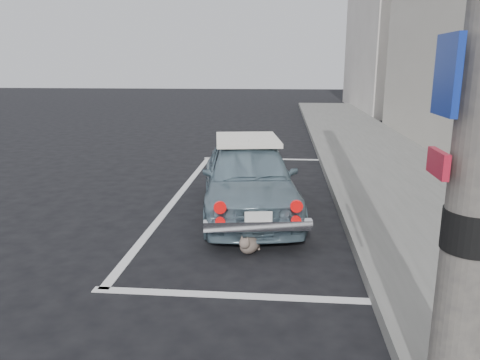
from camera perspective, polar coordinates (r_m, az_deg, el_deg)
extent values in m
plane|color=black|center=(5.33, -5.17, -11.17)|extent=(80.00, 80.00, 0.00)
cube|color=slate|center=(7.45, 22.93, -4.24)|extent=(2.80, 40.00, 0.15)
cube|color=beige|center=(25.40, 18.40, 17.19)|extent=(3.50, 10.00, 8.00)
cube|color=silver|center=(4.83, -0.23, -13.92)|extent=(3.00, 0.12, 0.01)
cube|color=silver|center=(11.48, 3.07, 2.58)|extent=(3.00, 0.12, 0.01)
cube|color=silver|center=(8.27, -7.63, -2.02)|extent=(0.12, 7.00, 0.01)
cylinder|color=black|center=(3.13, 26.51, -5.43)|extent=(0.36, 0.36, 0.25)
cube|color=#122D98|center=(2.89, 23.95, 11.61)|extent=(0.04, 0.35, 0.45)
cube|color=red|center=(2.95, 23.00, 1.89)|extent=(0.04, 0.30, 0.15)
cube|color=white|center=(2.95, 22.90, 1.90)|extent=(0.02, 0.16, 0.08)
imported|color=slate|center=(7.17, 1.04, 0.42)|extent=(1.85, 3.58, 1.17)
cube|color=white|center=(7.41, 0.87, 4.90)|extent=(1.14, 1.42, 0.07)
cube|color=silver|center=(5.64, 2.21, -5.53)|extent=(1.31, 0.30, 0.12)
cube|color=white|center=(5.57, 2.26, -4.72)|extent=(0.33, 0.07, 0.17)
cylinder|color=red|center=(5.51, -2.45, -3.37)|extent=(0.15, 0.06, 0.15)
cylinder|color=red|center=(5.60, 6.91, -3.20)|extent=(0.15, 0.06, 0.15)
cylinder|color=red|center=(5.57, -2.43, -5.13)|extent=(0.12, 0.06, 0.12)
cylinder|color=red|center=(5.65, 6.86, -4.94)|extent=(0.12, 0.06, 0.12)
ellipsoid|color=#675E4F|center=(5.79, 1.18, -7.81)|extent=(0.32, 0.40, 0.21)
sphere|color=#675E4F|center=(5.64, 0.57, -7.66)|extent=(0.13, 0.13, 0.13)
cone|color=#675E4F|center=(5.63, 0.23, -6.98)|extent=(0.04, 0.04, 0.05)
cone|color=#675E4F|center=(5.60, 0.91, -7.09)|extent=(0.04, 0.04, 0.05)
cylinder|color=#675E4F|center=(5.95, 2.30, -7.96)|extent=(0.05, 0.23, 0.03)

